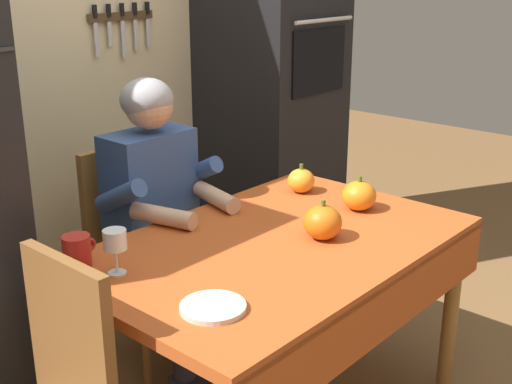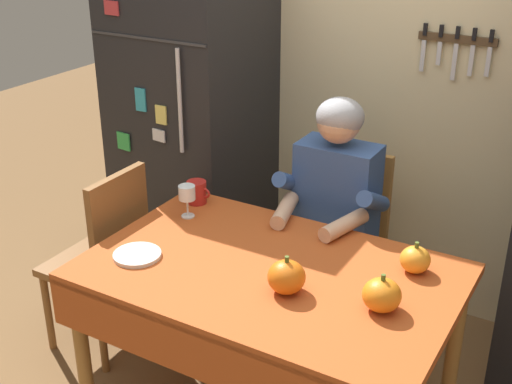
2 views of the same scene
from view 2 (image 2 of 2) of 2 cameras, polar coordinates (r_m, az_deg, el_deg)
name	(u,v)px [view 2 (image 2 of 2)]	position (r m, az deg, el deg)	size (l,w,h in m)	color
back_wall_assembly	(405,58)	(3.44, 12.42, 11.00)	(3.70, 0.13, 2.60)	beige
refrigerator	(193,125)	(3.64, -5.30, 5.67)	(0.68, 0.71, 1.80)	black
dining_table	(267,290)	(2.61, 0.91, -8.28)	(1.40, 0.90, 0.74)	#9E6B33
chair_behind_person	(344,238)	(3.31, 7.43, -3.83)	(0.40, 0.40, 0.93)	#9E6B33
seated_person	(330,210)	(3.05, 6.25, -1.55)	(0.47, 0.55, 1.25)	#38384C
chair_left_side	(106,254)	(3.21, -12.53, -5.16)	(0.40, 0.40, 0.93)	brown
coffee_mug	(197,192)	(3.09, -5.00, -0.01)	(0.12, 0.09, 0.10)	#B2231E
wine_glass	(187,194)	(2.94, -5.84, -0.18)	(0.07, 0.07, 0.15)	white
pumpkin_large	(415,260)	(2.61, 13.28, -5.56)	(0.11, 0.11, 0.12)	orange
pumpkin_medium	(286,277)	(2.42, 2.59, -7.16)	(0.14, 0.14, 0.14)	orange
pumpkin_small	(382,295)	(2.36, 10.56, -8.53)	(0.13, 0.13, 0.14)	orange
serving_tray	(137,255)	(2.70, -9.98, -5.25)	(0.19, 0.19, 0.02)	silver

